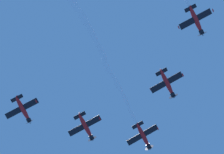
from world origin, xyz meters
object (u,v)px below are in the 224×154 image
Objects in this scene: airplane_outer_left at (23,110)px; airplane_outer_right at (196,21)px; airplane_right_wingman at (167,84)px; airplane_left_wingman at (86,127)px; airplane_lead at (143,136)px.

airplane_outer_left is 54.15m from airplane_outer_right.
airplane_left_wingman is at bearing -21.30° from airplane_right_wingman.
airplane_right_wingman is 0.99× the size of airplane_outer_left.
airplane_lead reaches higher than airplane_outer_left.
airplane_outer_right is at bearing 119.63° from airplane_lead.
airplane_left_wingman is 18.55m from airplane_outer_left.
airplane_outer_left reaches higher than airplane_left_wingman.
airplane_right_wingman is at bearing 158.70° from airplane_left_wingman.
airplane_outer_right is at bearing 159.80° from airplane_outer_left.
airplane_right_wingman is (-8.16, 14.82, -1.53)m from airplane_lead.
airplane_lead reaches higher than airplane_right_wingman.
airplane_left_wingman is 1.01× the size of airplane_right_wingman.
airplane_outer_right is (-17.62, 30.98, -1.24)m from airplane_lead.
airplane_outer_right is (-50.82, 18.69, -0.65)m from airplane_outer_left.
airplane_right_wingman is at bearing 118.84° from airplane_lead.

